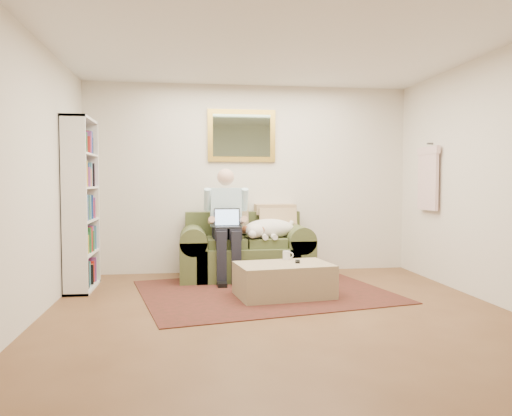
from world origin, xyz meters
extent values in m
cube|color=brown|center=(0.00, 0.00, 0.00)|extent=(4.50, 5.00, 0.01)
cube|color=white|center=(0.00, 0.00, 2.60)|extent=(4.50, 5.00, 0.01)
cube|color=silver|center=(0.00, 2.50, 1.30)|extent=(4.50, 0.01, 2.60)
cube|color=silver|center=(-2.25, 0.00, 1.30)|extent=(0.01, 5.00, 2.60)
cube|color=#331F14|center=(-0.01, 1.16, 0.01)|extent=(3.08, 2.66, 0.01)
cube|color=#536133|center=(-0.12, 2.00, 0.21)|extent=(1.29, 0.83, 0.42)
cube|color=#536133|center=(-0.12, 2.36, 0.64)|extent=(1.57, 0.18, 0.43)
cube|color=#536133|center=(-0.80, 2.00, 0.26)|extent=(0.34, 0.83, 0.86)
cube|color=#536133|center=(0.57, 2.00, 0.26)|extent=(0.34, 0.83, 0.86)
cube|color=#536133|center=(-0.37, 1.95, 0.48)|extent=(0.49, 0.56, 0.12)
cube|color=#536133|center=(0.14, 1.95, 0.48)|extent=(0.49, 0.56, 0.12)
cube|color=black|center=(-0.37, 1.76, 0.70)|extent=(0.33, 0.23, 0.02)
cube|color=black|center=(-0.37, 1.87, 0.81)|extent=(0.33, 0.06, 0.23)
cube|color=#99BFF2|center=(-0.37, 1.87, 0.81)|extent=(0.30, 0.05, 0.20)
cube|color=tan|center=(0.17, 0.88, 0.18)|extent=(1.09, 0.78, 0.37)
cylinder|color=white|center=(0.26, 1.15, 0.42)|extent=(0.08, 0.08, 0.10)
cube|color=black|center=(0.34, 0.94, 0.38)|extent=(0.08, 0.16, 0.02)
cube|color=gold|center=(-0.12, 2.48, 1.90)|extent=(0.94, 0.04, 0.72)
cube|color=gray|center=(-0.12, 2.46, 1.90)|extent=(0.80, 0.01, 0.58)
camera|label=1|loc=(-0.87, -4.43, 1.26)|focal=35.00mm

